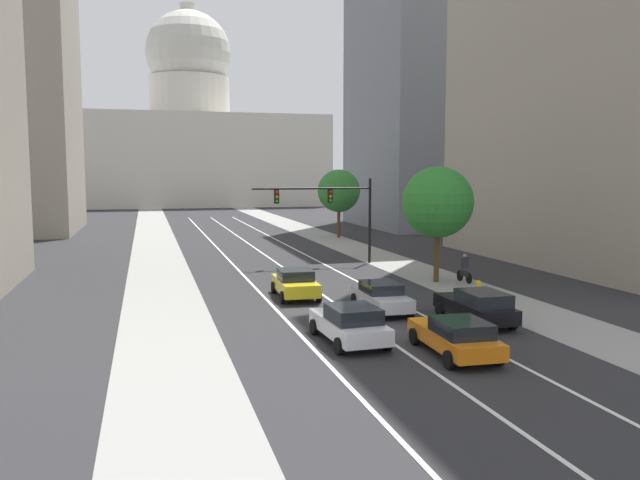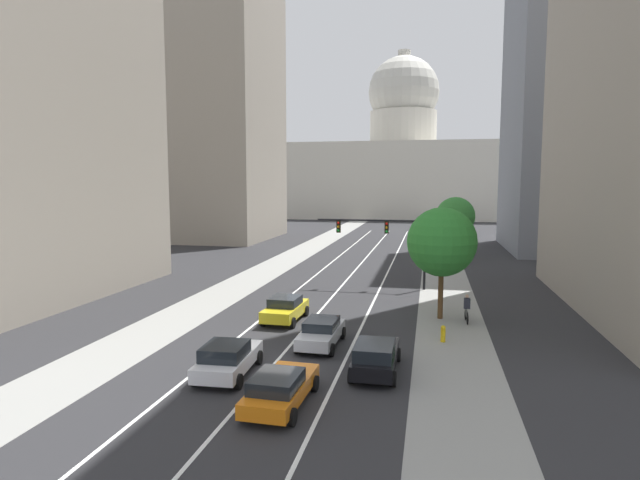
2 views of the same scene
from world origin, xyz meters
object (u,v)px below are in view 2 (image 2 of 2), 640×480
at_px(car_silver, 321,332).
at_px(car_white, 228,358).
at_px(capitol_building, 402,165).
at_px(street_tree_near_right, 442,242).
at_px(car_yellow, 285,308).
at_px(car_orange, 280,388).
at_px(street_tree_mid_right, 455,217).
at_px(fire_hydrant, 443,333).
at_px(car_black, 376,356).
at_px(cyclist, 467,309).
at_px(traffic_signal_mast, 388,234).

xyz_separation_m(car_silver, car_white, (-3.15, -5.01, 0.04)).
xyz_separation_m(capitol_building, car_white, (-1.57, -111.26, -11.88)).
bearing_deg(street_tree_near_right, car_yellow, -164.78).
distance_m(car_white, car_orange, 4.10).
bearing_deg(street_tree_mid_right, car_white, -106.19).
bearing_deg(fire_hydrant, car_white, -143.34).
distance_m(capitol_building, street_tree_near_right, 99.94).
relative_size(car_black, fire_hydrant, 5.11).
bearing_deg(car_yellow, capitol_building, 1.21).
relative_size(capitol_building, fire_hydrant, 56.90).
distance_m(car_orange, street_tree_mid_right, 42.33).
xyz_separation_m(capitol_building, street_tree_near_right, (7.70, -99.33, -7.86)).
distance_m(car_orange, cyclist, 15.89).
relative_size(car_black, traffic_signal_mast, 0.53).
xyz_separation_m(car_white, fire_hydrant, (9.35, 6.96, -0.31)).
bearing_deg(car_orange, cyclist, -26.78).
relative_size(cyclist, street_tree_mid_right, 0.25).
xyz_separation_m(capitol_building, traffic_signal_mast, (3.76, -90.43, -8.33)).
distance_m(capitol_building, car_silver, 106.93).
distance_m(car_orange, fire_hydrant, 11.42).
xyz_separation_m(car_silver, fire_hydrant, (6.20, 1.95, -0.27)).
bearing_deg(car_white, car_yellow, -2.51).
xyz_separation_m(traffic_signal_mast, cyclist, (5.50, -9.55, -3.47)).
height_order(car_orange, traffic_signal_mast, traffic_signal_mast).
bearing_deg(capitol_building, car_silver, -89.15).
bearing_deg(car_white, cyclist, -46.35).
relative_size(car_silver, street_tree_near_right, 0.65).
bearing_deg(street_tree_mid_right, fire_hydrant, -93.42).
relative_size(car_orange, street_tree_mid_right, 0.69).
xyz_separation_m(car_orange, street_tree_near_right, (6.13, 14.56, 4.06)).
relative_size(street_tree_mid_right, street_tree_near_right, 0.99).
relative_size(car_orange, street_tree_near_right, 0.68).
distance_m(car_yellow, car_silver, 5.41).
distance_m(car_black, cyclist, 10.68).
bearing_deg(car_silver, street_tree_mid_right, -12.20).
bearing_deg(street_tree_mid_right, capitol_building, 97.59).
height_order(capitol_building, fire_hydrant, capitol_building).
relative_size(capitol_building, car_silver, 11.57).
bearing_deg(street_tree_mid_right, car_yellow, -110.99).
bearing_deg(traffic_signal_mast, car_black, -87.08).
distance_m(car_yellow, street_tree_mid_right, 31.65).
distance_m(fire_hydrant, cyclist, 4.59).
relative_size(car_yellow, car_white, 0.96).
bearing_deg(traffic_signal_mast, fire_hydrant, -73.85).
relative_size(car_yellow, cyclist, 2.55).
bearing_deg(car_white, traffic_signal_mast, -16.89).
relative_size(car_black, car_silver, 1.04).
distance_m(traffic_signal_mast, street_tree_mid_right, 18.85).
relative_size(car_yellow, car_orange, 0.92).
bearing_deg(car_orange, car_white, 52.25).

